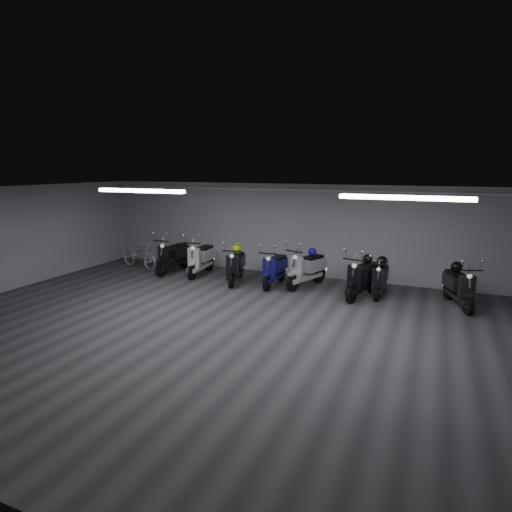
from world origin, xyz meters
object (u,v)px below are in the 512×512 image
at_px(helmet_3, 457,267).
at_px(scooter_4, 275,264).
at_px(helmet_0, 382,261).
at_px(scooter_7, 363,272).
at_px(scooter_6, 307,263).
at_px(helmet_4, 237,249).
at_px(helmet_1, 368,259).
at_px(scooter_0, 173,251).
at_px(scooter_2, 201,253).
at_px(scooter_9, 459,281).
at_px(bicycle, 139,251).
at_px(helmet_2, 312,252).
at_px(scooter_8, 380,274).
at_px(scooter_3, 236,261).

bearing_deg(helmet_3, scooter_4, -177.02).
bearing_deg(helmet_0, scooter_7, -124.85).
distance_m(scooter_6, helmet_4, 2.09).
bearing_deg(helmet_3, helmet_1, -175.74).
height_order(scooter_0, helmet_1, scooter_0).
bearing_deg(helmet_3, scooter_2, 179.95).
xyz_separation_m(scooter_2, scooter_7, (4.99, -0.41, -0.01)).
height_order(scooter_9, helmet_1, scooter_9).
xyz_separation_m(scooter_0, helmet_1, (6.04, -0.12, 0.28)).
bearing_deg(helmet_1, scooter_0, 178.90).
bearing_deg(scooter_7, bicycle, -168.22).
bearing_deg(helmet_4, scooter_9, -0.97).
height_order(scooter_0, helmet_2, scooter_0).
distance_m(scooter_7, helmet_4, 3.69).
xyz_separation_m(scooter_8, helmet_1, (-0.33, -0.10, 0.38)).
relative_size(scooter_3, scooter_8, 1.10).
distance_m(scooter_0, bicycle, 1.39).
bearing_deg(scooter_3, scooter_6, -3.49).
height_order(scooter_0, bicycle, scooter_0).
height_order(scooter_0, helmet_0, scooter_0).
height_order(helmet_1, helmet_3, helmet_1).
height_order(scooter_6, scooter_9, scooter_6).
bearing_deg(helmet_0, helmet_4, -175.90).
bearing_deg(scooter_3, helmet_2, 2.28).
relative_size(scooter_2, scooter_4, 1.07).
distance_m(scooter_2, bicycle, 2.37).
bearing_deg(scooter_7, scooter_4, -168.61).
distance_m(scooter_6, scooter_7, 1.65).
height_order(scooter_7, scooter_8, scooter_7).
bearing_deg(scooter_3, scooter_9, -12.26).
bearing_deg(scooter_8, scooter_4, -176.19).
distance_m(scooter_7, helmet_2, 1.67).
xyz_separation_m(helmet_0, helmet_2, (-1.91, 0.07, 0.09)).
relative_size(scooter_9, helmet_1, 6.75).
bearing_deg(scooter_0, scooter_8, 0.83).
relative_size(scooter_4, scooter_9, 1.01).
relative_size(scooter_4, scooter_8, 1.09).
xyz_separation_m(scooter_0, scooter_7, (5.97, -0.36, -0.01)).
distance_m(scooter_7, helmet_3, 2.21).
xyz_separation_m(bicycle, helmet_4, (3.68, -0.16, 0.36)).
bearing_deg(scooter_7, scooter_6, -178.91).
relative_size(helmet_2, helmet_4, 0.84).
bearing_deg(helmet_1, scooter_9, -1.81).
height_order(scooter_6, helmet_0, scooter_6).
bearing_deg(scooter_2, scooter_8, -5.85).
bearing_deg(scooter_9, scooter_8, 154.64).
relative_size(scooter_8, scooter_9, 0.92).
bearing_deg(bicycle, scooter_7, -75.62).
bearing_deg(scooter_2, helmet_4, -10.90).
height_order(scooter_8, scooter_9, scooter_9).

